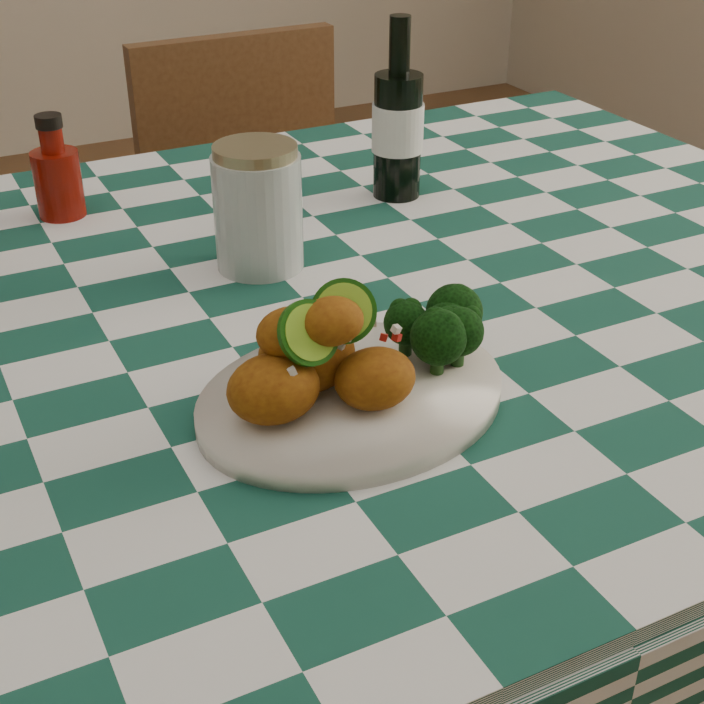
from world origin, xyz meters
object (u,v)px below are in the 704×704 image
fried_chicken_pile (328,348)px  mason_jar (258,207)px  plate (352,398)px  ketchup_bottle (56,166)px  beer_bottle (398,109)px  dining_table (233,603)px  wooden_chair_right (280,287)px

fried_chicken_pile → mason_jar: (0.06, 0.30, 0.00)m
plate → mason_jar: size_ratio=2.02×
ketchup_bottle → beer_bottle: 0.43m
ketchup_bottle → dining_table: bearing=-78.1°
dining_table → wooden_chair_right: (0.36, 0.69, 0.04)m
mason_jar → beer_bottle: beer_bottle is taller
fried_chicken_pile → wooden_chair_right: fried_chicken_pile is taller
fried_chicken_pile → ketchup_bottle: size_ratio=1.15×
dining_table → mason_jar: mason_jar is taller
mason_jar → plate: bearing=-97.1°
plate → beer_bottle: 0.51m
beer_bottle → wooden_chair_right: beer_bottle is taller
plate → beer_bottle: (0.28, 0.42, 0.10)m
dining_table → mason_jar: size_ratio=11.99×
fried_chicken_pile → dining_table: bearing=99.1°
ketchup_bottle → wooden_chair_right: 0.70m
plate → mason_jar: mason_jar is taller
mason_jar → beer_bottle: size_ratio=0.61×
fried_chicken_pile → beer_bottle: 0.52m
ketchup_bottle → mason_jar: 0.30m
beer_bottle → plate: bearing=-123.4°
plate → fried_chicken_pile: bearing=180.0°
plate → ketchup_bottle: bearing=103.1°
plate → ketchup_bottle: (-0.13, 0.55, 0.05)m
fried_chicken_pile → beer_bottle: (0.30, 0.42, 0.05)m
plate → beer_bottle: size_ratio=1.23×
plate → fried_chicken_pile: size_ratio=1.93×
dining_table → beer_bottle: 0.64m
plate → wooden_chair_right: wooden_chair_right is taller
dining_table → fried_chicken_pile: fried_chicken_pile is taller
fried_chicken_pile → mason_jar: size_ratio=1.05×
plate → mason_jar: (0.04, 0.30, 0.06)m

